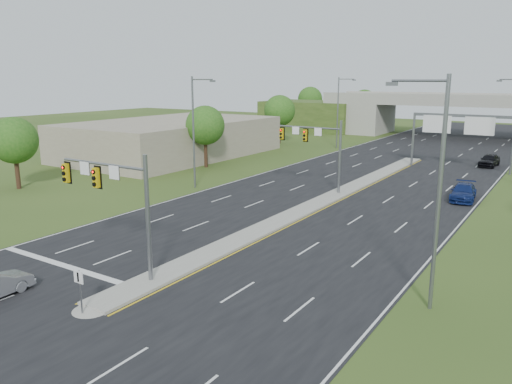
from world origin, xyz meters
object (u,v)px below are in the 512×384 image
object	(u,v)px
signal_mast_near	(116,193)
signal_mast_far	(318,144)
overpass	(460,119)
sign_gantry	(460,126)
keep_right_sign	(79,285)
car_far_b	(463,192)
car_far_c	(489,160)

from	to	relation	value
signal_mast_near	signal_mast_far	bearing A→B (deg)	90.00
overpass	signal_mast_near	bearing A→B (deg)	-91.62
signal_mast_far	signal_mast_near	bearing A→B (deg)	-90.00
sign_gantry	signal_mast_far	bearing A→B (deg)	-114.11
sign_gantry	keep_right_sign	bearing A→B (deg)	-97.70
overpass	car_far_b	world-z (taller)	overpass
car_far_b	sign_gantry	bearing A→B (deg)	97.18
keep_right_sign	signal_mast_near	bearing A→B (deg)	116.94
keep_right_sign	car_far_c	bearing A→B (deg)	79.97
signal_mast_near	car_far_c	distance (m)	51.25
signal_mast_near	sign_gantry	xyz separation A→B (m)	(8.95, 44.99, 0.51)
sign_gantry	car_far_c	size ratio (longest dim) A/B	2.51
sign_gantry	car_far_c	distance (m)	7.09
signal_mast_far	keep_right_sign	world-z (taller)	signal_mast_far
signal_mast_far	sign_gantry	bearing A→B (deg)	65.89
sign_gantry	car_far_b	xyz separation A→B (m)	(3.73, -15.89, -4.49)
signal_mast_near	car_far_b	xyz separation A→B (m)	(12.68, 29.11, -3.98)
overpass	car_far_b	xyz separation A→B (m)	(10.42, -50.97, -2.80)
signal_mast_far	overpass	distance (m)	55.13
signal_mast_far	sign_gantry	distance (m)	21.91
overpass	keep_right_sign	bearing A→B (deg)	-90.00
sign_gantry	car_far_b	size ratio (longest dim) A/B	2.30
keep_right_sign	sign_gantry	xyz separation A→B (m)	(6.68, 49.45, 3.72)
sign_gantry	car_far_c	xyz separation A→B (m)	(2.89, 4.72, -4.43)
signal_mast_far	overpass	world-z (taller)	overpass
signal_mast_near	signal_mast_far	size ratio (longest dim) A/B	1.00
signal_mast_near	signal_mast_far	xyz separation A→B (m)	(0.00, 25.00, 0.00)
signal_mast_near	keep_right_sign	world-z (taller)	signal_mast_near
keep_right_sign	overpass	world-z (taller)	overpass
signal_mast_near	overpass	bearing A→B (deg)	88.38
car_far_b	keep_right_sign	bearing A→B (deg)	-113.28
keep_right_sign	signal_mast_far	bearing A→B (deg)	94.39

